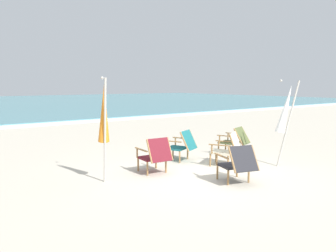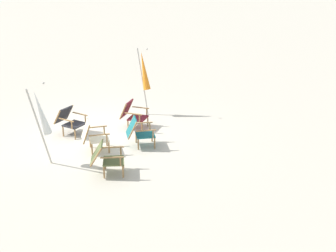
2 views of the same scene
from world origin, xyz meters
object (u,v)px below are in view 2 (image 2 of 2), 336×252
beach_chair_front_right (133,114)px  beach_chair_back_right (139,131)px  beach_chair_front_left (69,120)px  beach_chair_far_center (93,135)px  umbrella_furled_orange (144,71)px  umbrella_furled_white (41,113)px  beach_chair_mid_center (106,157)px

beach_chair_front_right → beach_chair_back_right: (1.21, 0.58, -0.00)m
beach_chair_front_left → beach_chair_front_right: 1.80m
beach_chair_far_center → beach_chair_back_right: size_ratio=0.96×
beach_chair_back_right → umbrella_furled_orange: umbrella_furled_orange is taller
beach_chair_front_left → umbrella_furled_white: 2.23m
beach_chair_back_right → beach_chair_mid_center: beach_chair_back_right is taller
beach_chair_front_left → beach_chair_mid_center: 2.76m
beach_chair_far_center → umbrella_furled_white: (1.11, -0.77, 0.92)m
beach_chair_front_left → beach_chair_back_right: (0.31, 2.14, 0.01)m
beach_chair_mid_center → beach_chair_front_right: bearing=-173.6°
beach_chair_mid_center → umbrella_furled_orange: umbrella_furled_orange is taller
beach_chair_front_left → umbrella_furled_white: size_ratio=0.44×
beach_chair_far_center → beach_chair_back_right: beach_chair_far_center is taller
beach_chair_front_right → beach_chair_back_right: beach_chair_front_right is taller
beach_chair_back_right → umbrella_furled_white: umbrella_furled_white is taller
beach_chair_mid_center → umbrella_furled_orange: size_ratio=0.44×
umbrella_furled_white → beach_chair_front_right: bearing=156.9°
beach_chair_front_left → umbrella_furled_white: umbrella_furled_white is taller
beach_chair_front_right → umbrella_furled_white: bearing=-23.1°
beach_chair_far_center → umbrella_furled_orange: bearing=171.3°
umbrella_furled_white → umbrella_furled_orange: size_ratio=0.98×
beach_chair_back_right → beach_chair_mid_center: bearing=-8.4°
beach_chair_front_left → beach_chair_mid_center: bearing=43.2°
beach_chair_front_left → umbrella_furled_orange: 2.78m
beach_chair_far_center → beach_chair_front_left: bearing=-129.2°
beach_chair_far_center → beach_chair_back_right: bearing=118.9°
beach_chair_far_center → beach_chair_back_right: 1.20m
beach_chair_far_center → umbrella_furled_white: umbrella_furled_white is taller
beach_chair_back_right → umbrella_furled_white: size_ratio=0.44×
beach_chair_mid_center → umbrella_furled_white: bearing=-90.3°
beach_chair_front_right → umbrella_furled_white: (2.90, -1.24, 0.92)m
beach_chair_front_left → beach_chair_mid_center: same height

